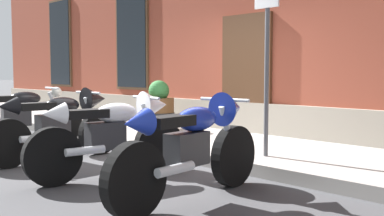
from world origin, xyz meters
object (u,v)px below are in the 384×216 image
at_px(motorcycle_black_sport, 61,121).
at_px(barrel_planter, 159,108).
at_px(motorcycle_blue_sport, 196,142).
at_px(motorcycle_black_naked, 21,118).
at_px(motorcycle_white_sport, 115,131).
at_px(parking_sign, 267,37).

xyz_separation_m(motorcycle_black_sport, barrel_planter, (-0.78, 2.47, -0.00)).
bearing_deg(motorcycle_blue_sport, motorcycle_black_naked, 178.94).
height_order(motorcycle_blue_sport, barrel_planter, barrel_planter).
xyz_separation_m(motorcycle_black_naked, motorcycle_white_sport, (2.90, -0.11, 0.06)).
bearing_deg(barrel_planter, motorcycle_white_sport, -49.11).
xyz_separation_m(motorcycle_black_sport, motorcycle_blue_sport, (2.72, -0.02, 0.01)).
relative_size(motorcycle_black_naked, parking_sign, 0.91).
bearing_deg(motorcycle_blue_sport, parking_sign, 102.71).
distance_m(motorcycle_black_naked, motorcycle_black_sport, 1.51).
distance_m(motorcycle_black_sport, barrel_planter, 2.59).
xyz_separation_m(parking_sign, barrel_planter, (-3.13, 0.84, -1.14)).
relative_size(motorcycle_white_sport, barrel_planter, 2.13).
xyz_separation_m(motorcycle_black_sport, parking_sign, (2.35, 1.63, 1.14)).
relative_size(motorcycle_black_naked, motorcycle_white_sport, 1.08).
height_order(motorcycle_black_sport, parking_sign, parking_sign).
xyz_separation_m(motorcycle_black_naked, parking_sign, (3.85, 1.57, 1.20)).
distance_m(motorcycle_black_sport, motorcycle_white_sport, 1.40).
xyz_separation_m(motorcycle_black_sport, motorcycle_white_sport, (1.40, -0.05, -0.00)).
relative_size(parking_sign, barrel_planter, 2.53).
bearing_deg(motorcycle_black_sport, parking_sign, 34.76).
bearing_deg(motorcycle_white_sport, barrel_planter, 130.89).
bearing_deg(motorcycle_white_sport, parking_sign, 60.57).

